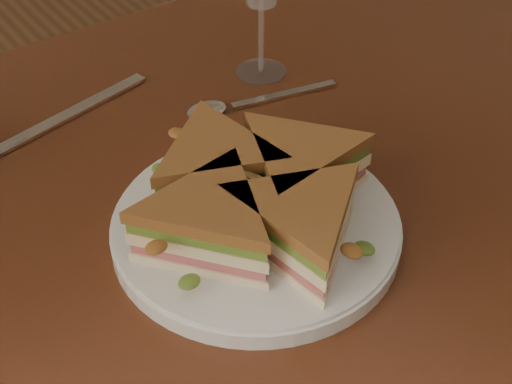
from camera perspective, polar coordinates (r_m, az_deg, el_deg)
table at (r=0.76m, az=-1.75°, el=-5.85°), size 1.20×0.80×0.75m
plate at (r=0.64m, az=0.00°, el=-2.85°), size 0.26×0.26×0.02m
sandwich_wedges at (r=0.62m, az=0.00°, el=-0.35°), size 0.26×0.26×0.06m
crisps_mound at (r=0.62m, az=0.00°, el=-0.63°), size 0.09×0.09×0.05m
spoon at (r=0.81m, az=-2.42°, el=6.81°), size 0.18×0.06×0.01m
knife at (r=0.82m, az=-15.17°, el=5.72°), size 0.21×0.06×0.00m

